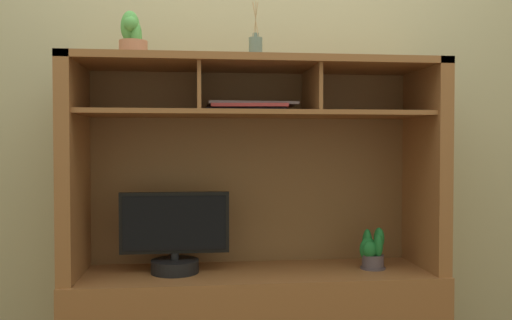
{
  "coord_description": "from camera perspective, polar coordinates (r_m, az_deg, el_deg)",
  "views": [
    {
      "loc": [
        -0.26,
        -2.34,
        1.04
      ],
      "look_at": [
        0.0,
        0.0,
        0.97
      ],
      "focal_mm": 37.8,
      "sensor_mm": 36.0,
      "label": 1
    }
  ],
  "objects": [
    {
      "name": "diffuser_bottle",
      "position": [
        2.41,
        -0.04,
        11.73
      ],
      "size": [
        0.06,
        0.06,
        0.26
      ],
      "color": "slate",
      "rests_on": "media_console"
    },
    {
      "name": "potted_succulent",
      "position": [
        2.38,
        -12.93,
        12.37
      ],
      "size": [
        0.14,
        0.14,
        0.2
      ],
      "color": "#B17254",
      "rests_on": "media_console"
    },
    {
      "name": "magazine_stack_left",
      "position": [
        2.35,
        -0.6,
        5.64
      ],
      "size": [
        0.39,
        0.32,
        0.04
      ],
      "color": "#333142",
      "rests_on": "media_console"
    },
    {
      "name": "potted_orchid",
      "position": [
        2.49,
        12.19,
        -9.36
      ],
      "size": [
        0.11,
        0.11,
        0.18
      ],
      "color": "#4F444D",
      "rests_on": "media_console"
    },
    {
      "name": "tv_monitor",
      "position": [
        2.37,
        -8.6,
        -8.25
      ],
      "size": [
        0.47,
        0.21,
        0.35
      ],
      "color": "black",
      "rests_on": "media_console"
    },
    {
      "name": "back_wall",
      "position": [
        2.64,
        -0.64,
        9.52
      ],
      "size": [
        6.0,
        0.02,
        2.8
      ],
      "primitive_type": "cube",
      "color": "tan",
      "rests_on": "ground"
    },
    {
      "name": "media_console",
      "position": [
        2.44,
        -0.03,
        -12.81
      ],
      "size": [
        1.61,
        0.49,
        1.4
      ],
      "color": "#915B31",
      "rests_on": "ground"
    }
  ]
}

